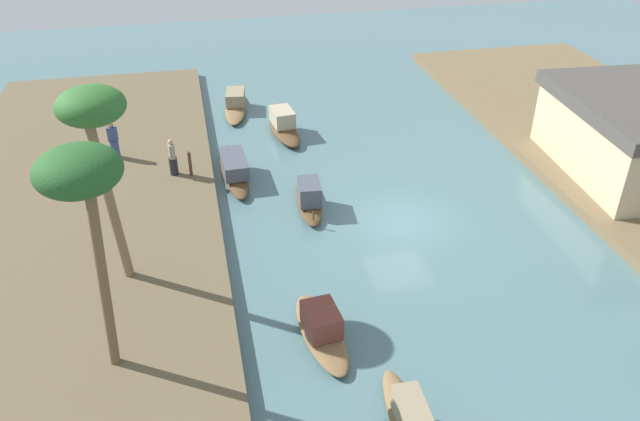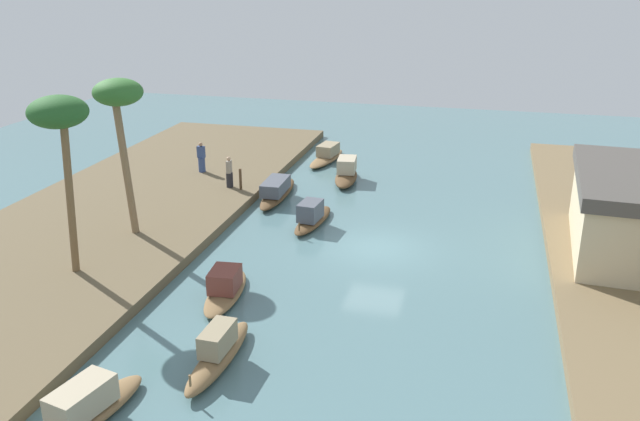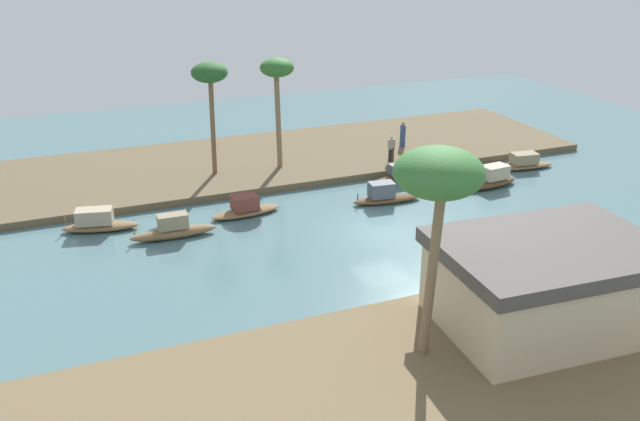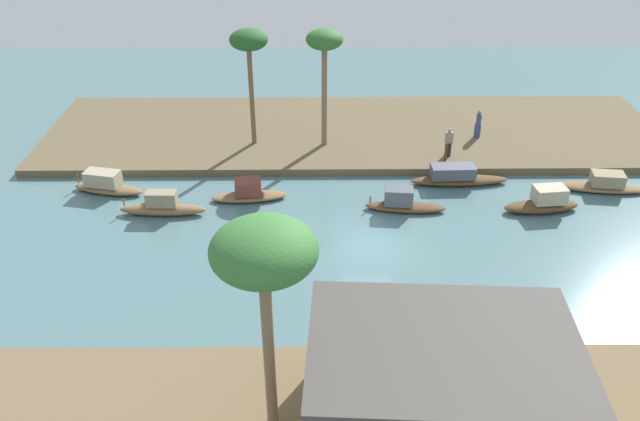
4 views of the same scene
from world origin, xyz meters
The scene contains 13 objects.
river_water centered at (0.00, 0.00, 0.00)m, with size 62.93×62.93×0.00m, color slate.
riverbank_left centered at (0.00, -12.65, 0.22)m, with size 37.64×11.07×0.43m, color brown.
sampan_downstream_large centered at (5.86, -4.57, 0.40)m, with size 3.95×1.55×1.13m.
sampan_with_red_awning centered at (-5.15, -6.16, 0.43)m, with size 5.29×1.26×1.09m.
sampan_upstream_small centered at (-1.93, -3.39, 0.43)m, with size 4.10×1.39×1.22m.
sampan_open_hull centered at (-12.73, -5.33, 0.37)m, with size 4.74×1.77×1.04m.
sampan_foreground centered at (-8.98, -3.28, 0.48)m, with size 3.93×1.60×1.31m.
person_on_near_bank centered at (-5.11, -8.77, 1.16)m, with size 0.45×0.41×1.66m.
person_by_mooring centered at (-7.33, -11.35, 1.16)m, with size 0.43×0.45×1.72m.
mooring_post centered at (-4.85, -8.05, 1.00)m, with size 0.14×0.14×1.13m, color #4C3823.
palm_tree_left_near centered at (1.88, -10.58, 6.25)m, with size 2.06×2.06×6.75m.
palm_tree_left_far centered at (6.01, -10.50, 6.37)m, with size 2.12×2.12×6.79m.
riverside_building centered at (-1.30, 10.82, 2.15)m, with size 8.35×6.25×3.37m.
Camera 1 is at (20.15, -7.70, 13.73)m, focal length 35.57 mm.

